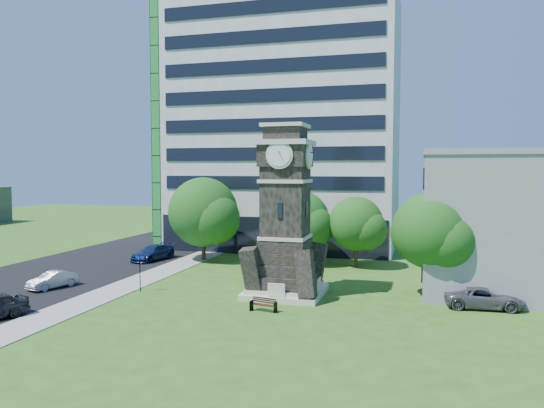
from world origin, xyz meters
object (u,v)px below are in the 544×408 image
(car_street_mid, at_px, (53,280))
(car_street_north, at_px, (153,253))
(street_sign, at_px, (140,269))
(park_bench, at_px, (264,304))
(clock_tower, at_px, (285,222))
(car_east_lot, at_px, (484,298))

(car_street_mid, xyz_separation_m, car_street_north, (1.30, 13.14, 0.11))
(car_street_mid, relative_size, car_street_north, 0.74)
(car_street_north, relative_size, street_sign, 1.87)
(car_street_north, height_order, street_sign, street_sign)
(park_bench, bearing_deg, car_street_north, 150.28)
(clock_tower, bearing_deg, park_bench, -92.64)
(park_bench, bearing_deg, clock_tower, 100.74)
(car_street_north, relative_size, park_bench, 3.01)
(car_east_lot, bearing_deg, park_bench, 105.32)
(clock_tower, height_order, park_bench, clock_tower)
(street_sign, bearing_deg, clock_tower, 4.79)
(car_street_north, bearing_deg, car_east_lot, -7.35)
(clock_tower, distance_m, car_east_lot, 14.13)
(clock_tower, height_order, car_street_mid, clock_tower)
(car_street_north, distance_m, street_sign, 13.67)
(clock_tower, xyz_separation_m, car_street_mid, (-17.53, -2.83, -4.65))
(car_east_lot, relative_size, park_bench, 2.95)
(clock_tower, xyz_separation_m, street_sign, (-10.52, -2.07, -3.58))
(clock_tower, xyz_separation_m, park_bench, (-0.22, -4.69, -4.82))
(park_bench, distance_m, street_sign, 10.70)
(clock_tower, xyz_separation_m, car_east_lot, (13.36, -0.01, -4.59))
(clock_tower, distance_m, car_street_north, 19.76)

